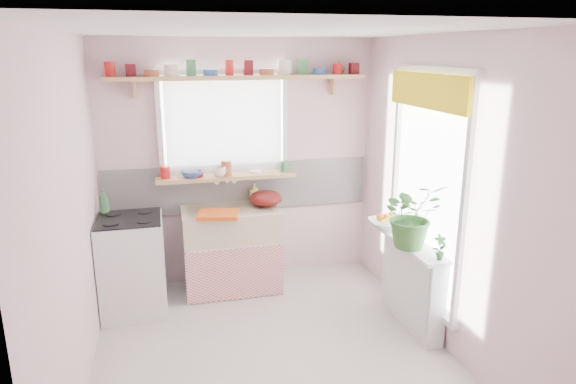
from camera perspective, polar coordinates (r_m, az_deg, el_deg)
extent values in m
plane|color=beige|center=(4.34, -1.59, -17.65)|extent=(3.20, 3.20, 0.00)
plane|color=white|center=(3.64, -1.90, 17.50)|extent=(3.20, 3.20, 0.00)
plane|color=beige|center=(5.33, -5.44, 3.24)|extent=(2.80, 0.00, 2.80)
plane|color=beige|center=(2.38, 6.80, -12.65)|extent=(2.80, 0.00, 2.80)
plane|color=beige|center=(3.78, -22.98, -3.04)|extent=(0.00, 3.20, 3.20)
plane|color=beige|center=(4.31, 16.74, -0.26)|extent=(0.00, 3.20, 3.20)
cube|color=white|center=(5.37, -5.35, 0.60)|extent=(2.74, 0.03, 0.50)
cube|color=#C9828E|center=(5.43, -5.30, -1.45)|extent=(2.74, 0.02, 0.12)
cube|color=white|center=(5.24, -7.18, 7.41)|extent=(1.20, 0.01, 1.00)
cube|color=white|center=(5.17, -7.09, 7.32)|extent=(1.15, 0.02, 0.95)
cube|color=white|center=(4.48, 15.40, 0.40)|extent=(0.01, 1.10, 1.90)
cube|color=yellow|center=(4.31, 15.17, 10.80)|extent=(0.03, 1.20, 0.28)
cube|color=white|center=(5.32, -6.29, -7.84)|extent=(0.85, 0.55, 0.55)
cube|color=#E44E43|center=(5.07, -5.84, -9.06)|extent=(0.95, 0.02, 0.53)
cube|color=beige|center=(5.17, -6.42, -3.51)|extent=(0.95, 0.55, 0.30)
cylinder|color=silver|center=(5.30, -6.92, 1.45)|extent=(0.03, 0.22, 0.03)
cube|color=white|center=(5.00, -16.88, -7.85)|extent=(0.58, 0.58, 0.90)
cube|color=black|center=(4.84, -17.30, -2.89)|extent=(0.56, 0.56, 0.02)
cylinder|color=black|center=(4.72, -19.08, -3.34)|extent=(0.14, 0.14, 0.01)
cylinder|color=black|center=(4.70, -15.68, -3.13)|extent=(0.14, 0.14, 0.01)
cylinder|color=black|center=(4.98, -18.84, -2.33)|extent=(0.14, 0.14, 0.01)
cylinder|color=black|center=(4.96, -15.63, -2.13)|extent=(0.14, 0.14, 0.01)
cube|color=white|center=(4.73, 13.62, -9.97)|extent=(0.15, 0.90, 0.75)
cube|color=white|center=(4.57, 13.59, -5.64)|extent=(0.22, 0.95, 0.03)
cube|color=tan|center=(5.22, -6.84, 1.70)|extent=(1.40, 0.22, 0.04)
cube|color=tan|center=(5.09, -5.47, 12.55)|extent=(2.52, 0.24, 0.04)
cylinder|color=red|center=(5.04, -19.19, 12.68)|extent=(0.11, 0.11, 0.12)
cylinder|color=#590F14|center=(5.03, -17.08, 12.85)|extent=(0.11, 0.11, 0.12)
cylinder|color=#A55133|center=(5.03, -14.94, 12.66)|extent=(0.11, 0.11, 0.06)
cylinder|color=silver|center=(5.03, -12.85, 13.13)|extent=(0.11, 0.11, 0.12)
cylinder|color=#3F7F4C|center=(5.04, -10.73, 13.24)|extent=(0.11, 0.11, 0.12)
cylinder|color=#3359A5|center=(5.05, -8.61, 13.00)|extent=(0.11, 0.11, 0.06)
cylinder|color=red|center=(5.07, -6.53, 13.42)|extent=(0.11, 0.11, 0.12)
cylinder|color=#590F14|center=(5.10, -4.45, 13.48)|extent=(0.11, 0.11, 0.12)
cylinder|color=#A55133|center=(5.14, -2.40, 13.19)|extent=(0.11, 0.11, 0.06)
cylinder|color=silver|center=(5.18, -0.38, 13.55)|extent=(0.11, 0.11, 0.12)
cylinder|color=#3F7F4C|center=(5.22, 1.61, 13.56)|extent=(0.11, 0.11, 0.12)
cylinder|color=#3359A5|center=(5.28, 3.56, 13.23)|extent=(0.11, 0.11, 0.06)
cylinder|color=red|center=(5.33, 5.48, 13.54)|extent=(0.11, 0.11, 0.12)
cylinder|color=#590F14|center=(5.40, 7.35, 13.50)|extent=(0.11, 0.11, 0.12)
cylinder|color=red|center=(5.16, -13.70, 2.13)|extent=(0.11, 0.11, 0.12)
cylinder|color=#590F14|center=(5.17, -10.27, 2.34)|extent=(0.11, 0.11, 0.12)
cylinder|color=#A55133|center=(5.21, -6.86, 2.23)|extent=(0.11, 0.11, 0.06)
cylinder|color=silver|center=(5.25, -3.51, 2.75)|extent=(0.11, 0.11, 0.12)
cylinder|color=#3F7F4C|center=(5.31, -0.22, 2.93)|extent=(0.11, 0.11, 0.12)
cube|color=#E55D14|center=(4.91, -7.73, -2.49)|extent=(0.43, 0.36, 0.04)
ellipsoid|color=#5A110F|center=(5.20, -2.46, -0.70)|extent=(0.37, 0.37, 0.15)
imported|color=#356A2A|center=(4.37, 13.64, -2.46)|extent=(0.51, 0.45, 0.57)
imported|color=silver|center=(4.86, 10.84, -3.52)|extent=(0.34, 0.34, 0.08)
imported|color=#265923|center=(4.21, 16.54, -5.91)|extent=(0.12, 0.09, 0.21)
imported|color=#FCED70|center=(5.33, -3.74, -0.05)|extent=(0.09, 0.09, 0.20)
imported|color=white|center=(5.14, -7.62, 2.25)|extent=(0.13, 0.13, 0.10)
imported|color=#30539C|center=(5.16, -10.66, 1.98)|extent=(0.22, 0.22, 0.06)
imported|color=brown|center=(5.40, 5.67, 13.63)|extent=(0.15, 0.15, 0.13)
imported|color=#41824B|center=(5.04, -19.79, -0.95)|extent=(0.09, 0.09, 0.23)
sphere|color=orange|center=(4.84, 10.88, -2.85)|extent=(0.08, 0.08, 0.08)
sphere|color=orange|center=(4.89, 11.37, -2.68)|extent=(0.08, 0.08, 0.08)
sphere|color=orange|center=(4.84, 10.24, -2.82)|extent=(0.08, 0.08, 0.08)
cylinder|color=yellow|center=(4.80, 11.35, -2.89)|extent=(0.18, 0.04, 0.10)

